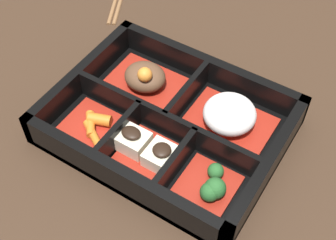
% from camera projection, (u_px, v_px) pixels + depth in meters
% --- Properties ---
extents(ground_plane, '(3.00, 3.00, 0.00)m').
position_uv_depth(ground_plane, '(168.00, 132.00, 0.64)').
color(ground_plane, '#382619').
extents(bento_base, '(0.30, 0.23, 0.01)m').
position_uv_depth(bento_base, '(168.00, 129.00, 0.64)').
color(bento_base, black).
rests_on(bento_base, ground_plane).
extents(bento_rim, '(0.30, 0.23, 0.05)m').
position_uv_depth(bento_rim, '(167.00, 122.00, 0.62)').
color(bento_rim, black).
rests_on(bento_rim, ground_plane).
extents(bowl_stew, '(0.12, 0.09, 0.05)m').
position_uv_depth(bowl_stew, '(145.00, 79.00, 0.67)').
color(bowl_stew, maroon).
rests_on(bowl_stew, bento_base).
extents(bowl_rice, '(0.12, 0.09, 0.04)m').
position_uv_depth(bowl_rice, '(229.00, 116.00, 0.62)').
color(bowl_rice, maroon).
rests_on(bowl_rice, bento_base).
extents(bowl_carrots, '(0.08, 0.07, 0.02)m').
position_uv_depth(bowl_carrots, '(93.00, 126.00, 0.63)').
color(bowl_carrots, maroon).
rests_on(bowl_carrots, bento_base).
extents(bowl_tofu, '(0.09, 0.07, 0.04)m').
position_uv_depth(bowl_tofu, '(146.00, 149.00, 0.59)').
color(bowl_tofu, maroon).
rests_on(bowl_tofu, bento_base).
extents(bowl_greens, '(0.07, 0.07, 0.03)m').
position_uv_depth(bowl_greens, '(211.00, 186.00, 0.56)').
color(bowl_greens, maroon).
rests_on(bowl_greens, bento_base).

